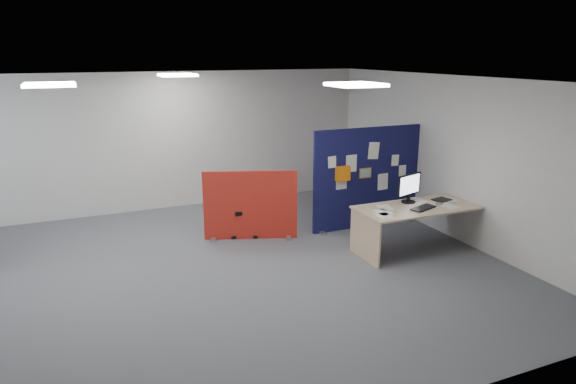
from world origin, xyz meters
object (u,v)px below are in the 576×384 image
object	(u,v)px
navy_divider	(368,178)
monitor_main	(409,187)
red_divider	(250,206)
main_desk	(417,215)
office_chair	(250,202)

from	to	relation	value
navy_divider	monitor_main	world-z (taller)	navy_divider
monitor_main	red_divider	world-z (taller)	monitor_main
main_desk	red_divider	size ratio (longest dim) A/B	1.34
red_divider	office_chair	xyz separation A→B (m)	(0.07, 0.23, 0.00)
navy_divider	office_chair	distance (m)	2.15
monitor_main	office_chair	bearing A→B (deg)	126.79
navy_divider	office_chair	world-z (taller)	navy_divider
navy_divider	red_divider	bearing A→B (deg)	174.37
navy_divider	main_desk	world-z (taller)	navy_divider
main_desk	monitor_main	bearing A→B (deg)	99.45
main_desk	red_divider	bearing A→B (deg)	146.57
monitor_main	office_chair	xyz separation A→B (m)	(-2.16, 1.53, -0.41)
main_desk	monitor_main	world-z (taller)	monitor_main
navy_divider	office_chair	xyz separation A→B (m)	(-2.07, 0.45, -0.32)
navy_divider	monitor_main	distance (m)	1.09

